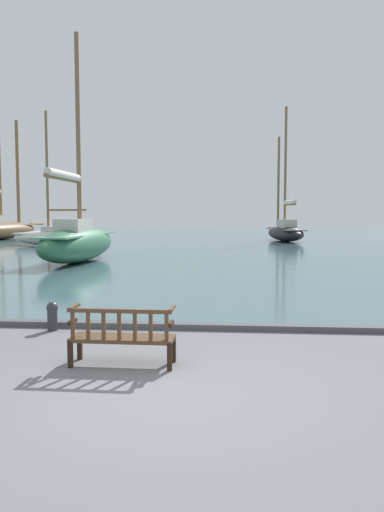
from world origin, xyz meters
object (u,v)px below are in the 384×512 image
object	(u,v)px
sailboat_nearest_starboard	(285,230)
mooring_bollard	(52,314)
park_bench	(122,336)
sailboat_centre_channel	(51,236)
sailboat_mid_starboard	(78,241)

from	to	relation	value
sailboat_nearest_starboard	mooring_bollard	bearing A→B (deg)	-103.32
park_bench	sailboat_centre_channel	world-z (taller)	sailboat_centre_channel
sailboat_mid_starboard	sailboat_nearest_starboard	world-z (taller)	sailboat_nearest_starboard
park_bench	sailboat_centre_channel	distance (m)	30.54
sailboat_centre_channel	sailboat_nearest_starboard	distance (m)	19.86
sailboat_centre_channel	mooring_bollard	bearing A→B (deg)	-69.44
sailboat_nearest_starboard	mooring_bollard	distance (m)	35.50
sailboat_nearest_starboard	park_bench	bearing A→B (deg)	-99.65
sailboat_centre_channel	mooring_bollard	xyz separation A→B (m)	(9.75, -26.00, -0.48)
mooring_bollard	sailboat_mid_starboard	bearing A→B (deg)	105.48
sailboat_centre_channel	sailboat_mid_starboard	distance (m)	13.52
sailboat_mid_starboard	mooring_bollard	distance (m)	14.39
park_bench	sailboat_mid_starboard	bearing A→B (deg)	109.76
park_bench	mooring_bollard	world-z (taller)	park_bench
sailboat_centre_channel	sailboat_mid_starboard	world-z (taller)	sailboat_mid_starboard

